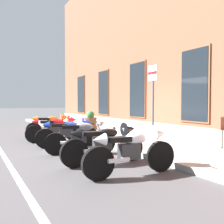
% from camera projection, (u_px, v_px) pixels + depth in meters
% --- Properties ---
extents(ground_plane, '(140.00, 140.00, 0.00)m').
position_uv_depth(ground_plane, '(106.00, 147.00, 8.33)').
color(ground_plane, '#424244').
extents(sidewalk, '(28.68, 2.54, 0.15)m').
position_uv_depth(sidewalk, '(136.00, 142.00, 8.97)').
color(sidewalk, gray).
rests_on(sidewalk, ground_plane).
extents(lane_stripe, '(28.68, 0.12, 0.01)m').
position_uv_depth(lane_stripe, '(4.00, 157.00, 6.73)').
color(lane_stripe, silver).
rests_on(lane_stripe, ground_plane).
extents(brick_pub_facade, '(22.68, 6.38, 9.20)m').
position_uv_depth(brick_pub_facade, '(215.00, 35.00, 11.01)').
color(brick_pub_facade, brown).
rests_on(brick_pub_facade, ground_plane).
extents(motorcycle_orange_sport, '(0.66, 2.04, 1.05)m').
position_uv_depth(motorcycle_orange_sport, '(52.00, 124.00, 10.68)').
color(motorcycle_orange_sport, black).
rests_on(motorcycle_orange_sport, ground_plane).
extents(motorcycle_red_sport, '(0.65, 2.16, 1.02)m').
position_uv_depth(motorcycle_red_sport, '(56.00, 127.00, 9.38)').
color(motorcycle_red_sport, black).
rests_on(motorcycle_red_sport, ground_plane).
extents(motorcycle_blue_sport, '(0.70, 2.12, 1.00)m').
position_uv_depth(motorcycle_blue_sport, '(70.00, 131.00, 8.27)').
color(motorcycle_blue_sport, black).
rests_on(motorcycle_blue_sport, ground_plane).
extents(motorcycle_grey_naked, '(0.84, 2.01, 0.99)m').
position_uv_depth(motorcycle_grey_naked, '(81.00, 138.00, 7.09)').
color(motorcycle_grey_naked, black).
rests_on(motorcycle_grey_naked, ground_plane).
extents(motorcycle_black_sport, '(0.62, 2.22, 1.01)m').
position_uv_depth(motorcycle_black_sport, '(107.00, 141.00, 5.98)').
color(motorcycle_black_sport, black).
rests_on(motorcycle_black_sport, ground_plane).
extents(motorcycle_white_sport, '(0.62, 2.14, 1.01)m').
position_uv_depth(motorcycle_white_sport, '(135.00, 149.00, 5.01)').
color(motorcycle_white_sport, black).
rests_on(motorcycle_white_sport, ground_plane).
extents(parking_sign, '(0.36, 0.07, 2.48)m').
position_uv_depth(parking_sign, '(153.00, 95.00, 7.08)').
color(parking_sign, '#4C4C51').
rests_on(parking_sign, sidewalk).
extents(barrel_planter, '(0.69, 0.69, 0.95)m').
position_uv_depth(barrel_planter, '(91.00, 122.00, 12.55)').
color(barrel_planter, brown).
rests_on(barrel_planter, sidewalk).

